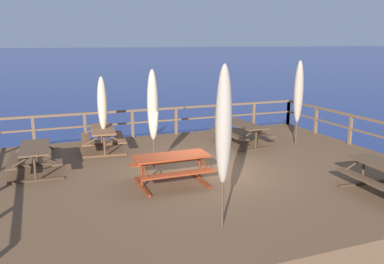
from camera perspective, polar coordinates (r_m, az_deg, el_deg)
ground_plane at (r=11.70m, az=1.33°, el=-9.59°), size 600.00×600.00×0.00m
wooden_deck at (r=11.55m, az=1.34°, el=-7.65°), size 12.60×9.82×0.84m
railing_waterside_far at (r=15.59m, az=-5.37°, el=2.13°), size 12.40×0.10×1.09m
railing_side_right at (r=14.65m, az=24.18°, el=0.37°), size 0.10×9.62×1.09m
picnic_table_front_left at (r=14.40m, az=7.08°, el=0.47°), size 1.56×2.27×0.78m
picnic_table_back_left at (r=10.32m, az=-2.96°, el=-4.44°), size 1.93×1.40×0.78m
picnic_table_mid_right at (r=13.77m, az=-12.60°, el=-0.35°), size 1.57×1.98×0.78m
picnic_table_mid_centre at (r=11.96m, az=-21.43°, el=-2.93°), size 1.46×1.87×0.78m
patio_umbrella_short_back at (r=7.60m, az=4.54°, el=0.85°), size 0.32×0.32×3.22m
patio_umbrella_short_front at (r=14.33m, az=14.93°, el=5.49°), size 0.32×0.32×2.99m
patio_umbrella_tall_mid_left at (r=11.52m, az=-5.61°, el=3.75°), size 0.32×0.32×2.85m
patio_umbrella_tall_front at (r=13.57m, az=-12.65°, el=3.91°), size 0.32×0.32×2.50m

